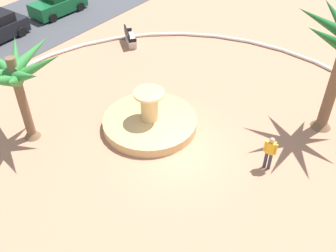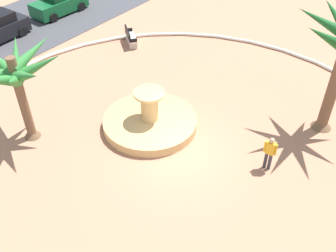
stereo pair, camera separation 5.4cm
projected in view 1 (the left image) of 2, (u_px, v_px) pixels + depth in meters
ground_plane at (176, 151)px, 16.93m from camera, size 80.00×80.00×0.00m
plaza_curb at (176, 150)px, 16.87m from camera, size 22.35×22.35×0.20m
fountain at (150, 121)px, 18.07m from camera, size 4.36×4.36×1.93m
palm_tree_by_curb at (15, 75)px, 15.59m from camera, size 4.15×4.16×4.32m
bench_east at (130, 39)px, 24.30m from camera, size 1.38×1.57×1.00m
person_pedestrian_stroll at (270, 152)px, 15.59m from camera, size 0.24×0.53×1.63m
parked_car_third at (58, 3)px, 27.63m from camera, size 4.06×2.04×1.67m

